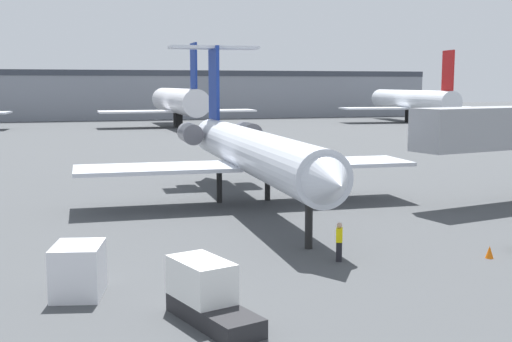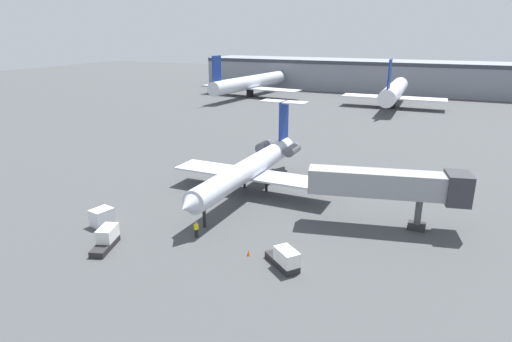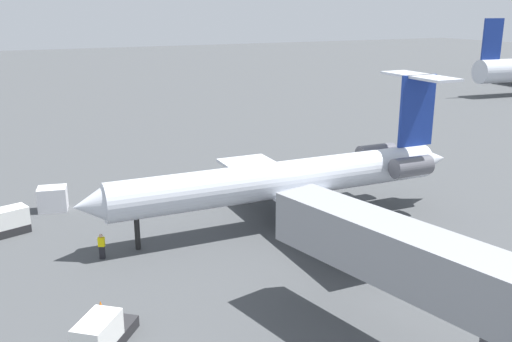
# 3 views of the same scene
# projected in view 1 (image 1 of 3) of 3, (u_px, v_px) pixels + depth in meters

# --- Properties ---
(ground_plane) EXTENTS (400.00, 400.00, 0.10)m
(ground_plane) POSITION_uv_depth(u_px,v_px,m) (295.00, 201.00, 42.89)
(ground_plane) COLOR #424447
(regional_jet) EXTENTS (21.26, 29.57, 10.41)m
(regional_jet) POSITION_uv_depth(u_px,v_px,m) (247.00, 148.00, 41.10)
(regional_jet) COLOR silver
(regional_jet) RESTS_ON ground_plane
(ground_crew_marshaller) EXTENTS (0.41, 0.47, 1.69)m
(ground_crew_marshaller) POSITION_uv_depth(u_px,v_px,m) (339.00, 242.00, 28.08)
(ground_crew_marshaller) COLOR black
(ground_crew_marshaller) RESTS_ON ground_plane
(baggage_tug_lead) EXTENTS (2.55, 4.24, 1.90)m
(baggage_tug_lead) POSITION_uv_depth(u_px,v_px,m) (207.00, 294.00, 21.11)
(baggage_tug_lead) COLOR #262628
(baggage_tug_lead) RESTS_ON ground_plane
(cargo_container_uld) EXTENTS (2.11, 2.47, 1.87)m
(cargo_container_uld) POSITION_uv_depth(u_px,v_px,m) (78.00, 270.00, 23.50)
(cargo_container_uld) COLOR silver
(cargo_container_uld) RESTS_ON ground_plane
(traffic_cone_near) EXTENTS (0.36, 0.36, 0.55)m
(traffic_cone_near) POSITION_uv_depth(u_px,v_px,m) (489.00, 252.00, 28.64)
(traffic_cone_near) COLOR orange
(traffic_cone_near) RESTS_ON ground_plane
(terminal_building) EXTENTS (134.57, 19.17, 10.44)m
(terminal_building) POSITION_uv_depth(u_px,v_px,m) (131.00, 94.00, 146.52)
(terminal_building) COLOR gray
(terminal_building) RESTS_ON ground_plane
(parked_airliner_west_mid) EXTENTS (27.38, 32.56, 13.77)m
(parked_airliner_west_mid) POSITION_uv_depth(u_px,v_px,m) (178.00, 102.00, 115.02)
(parked_airliner_west_mid) COLOR white
(parked_airliner_west_mid) RESTS_ON ground_plane
(parked_airliner_centre) EXTENTS (28.53, 33.68, 13.35)m
(parked_airliner_centre) POSITION_uv_depth(u_px,v_px,m) (412.00, 101.00, 129.48)
(parked_airliner_centre) COLOR silver
(parked_airliner_centre) RESTS_ON ground_plane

